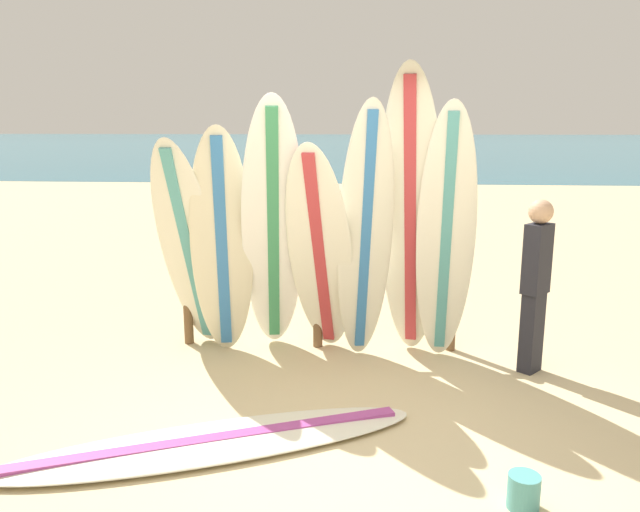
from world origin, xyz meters
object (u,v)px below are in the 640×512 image
surfboard_leaning_far_left (190,248)px  surfboard_leaning_right (411,219)px  surfboard_leaning_far_right (446,237)px  beachgoer_standing (536,279)px  sand_bucket (524,492)px  surfboard_rack (318,277)px  surfboard_leaning_left (222,245)px  surfboard_leaning_center_left (273,233)px  surfboard_lying_on_sand (212,443)px  surfboard_leaning_center (320,254)px  surfboard_leaning_center_right (365,236)px  small_boat_offshore (401,151)px

surfboard_leaning_far_left → surfboard_leaning_right: size_ratio=0.77×
surfboard_leaning_far_right → beachgoer_standing: (0.76, -0.11, -0.33)m
beachgoer_standing → sand_bucket: size_ratio=7.47×
surfboard_rack → surfboard_leaning_far_left: bearing=-166.0°
surfboard_leaning_right → beachgoer_standing: bearing=-9.3°
surfboard_leaning_left → surfboard_leaning_right: bearing=2.6°
surfboard_leaning_right → sand_bucket: surfboard_leaning_right is taller
surfboard_leaning_left → beachgoer_standing: 2.73m
surfboard_leaning_center_left → surfboard_lying_on_sand: 1.97m
sand_bucket → surfboard_leaning_far_left: bearing=138.7°
surfboard_leaning_left → surfboard_leaning_center: size_ratio=1.06×
surfboard_leaning_center_right → sand_bucket: surfboard_leaning_center_right is taller
surfboard_rack → surfboard_lying_on_sand: size_ratio=0.92×
surfboard_leaning_center_right → surfboard_lying_on_sand: 2.18m
surfboard_leaning_center_right → surfboard_lying_on_sand: surfboard_leaning_center_right is taller
surfboard_leaning_far_left → surfboard_leaning_center_left: surfboard_leaning_center_left is taller
surfboard_rack → surfboard_leaning_center_right: surfboard_leaning_center_right is taller
surfboard_leaning_center_right → surfboard_rack: bearing=138.6°
surfboard_leaning_left → surfboard_leaning_far_right: bearing=0.2°
surfboard_leaning_far_left → surfboard_leaning_center_left: bearing=-6.4°
surfboard_leaning_left → surfboard_leaning_right: surfboard_leaning_right is taller
surfboard_rack → beachgoer_standing: bearing=-13.9°
surfboard_leaning_center → surfboard_leaning_far_left: bearing=175.9°
surfboard_rack → surfboard_leaning_far_right: size_ratio=1.14×
surfboard_rack → small_boat_offshore: surfboard_rack is taller
surfboard_leaning_left → surfboard_lying_on_sand: (0.26, -1.59, -1.03)m
surfboard_leaning_center → small_boat_offshore: bearing=85.7°
small_boat_offshore → beachgoer_standing: bearing=-91.3°
surfboard_leaning_right → beachgoer_standing: (1.06, -0.17, -0.48)m
surfboard_leaning_center_right → surfboard_leaning_right: size_ratio=0.89×
beachgoer_standing → sand_bucket: bearing=-105.0°
surfboard_leaning_center_left → surfboard_leaning_right: bearing=3.7°
surfboard_leaning_center_left → surfboard_leaning_right: (1.20, 0.08, 0.13)m
surfboard_leaning_center_right → surfboard_leaning_right: bearing=13.7°
surfboard_rack → beachgoer_standing: (1.90, -0.47, 0.14)m
surfboard_leaning_center_left → surfboard_lying_on_sand: (-0.20, -1.59, -1.15)m
surfboard_leaning_right → surfboard_leaning_far_left: bearing=179.7°
surfboard_rack → surfboard_leaning_center: bearing=-82.3°
surfboard_leaning_center_left → surfboard_leaning_center_right: size_ratio=1.01×
surfboard_leaning_center → beachgoer_standing: surfboard_leaning_center is taller
surfboard_leaning_center → surfboard_leaning_far_right: (1.09, 0.01, 0.16)m
beachgoer_standing → small_boat_offshore: bearing=88.7°
surfboard_leaning_center → sand_bucket: bearing=-58.3°
surfboard_leaning_far_left → surfboard_leaning_center: (1.20, -0.09, -0.01)m
surfboard_leaning_center_right → surfboard_leaning_center: bearing=176.9°
surfboard_leaning_far_left → surfboard_leaning_right: 2.01m
surfboard_leaning_center_left → beachgoer_standing: bearing=-2.4°
surfboard_leaning_center → beachgoer_standing: (1.85, -0.10, -0.17)m
surfboard_leaning_center_right → surfboard_leaning_far_right: size_ratio=1.01×
surfboard_leaning_far_left → beachgoer_standing: 3.05m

